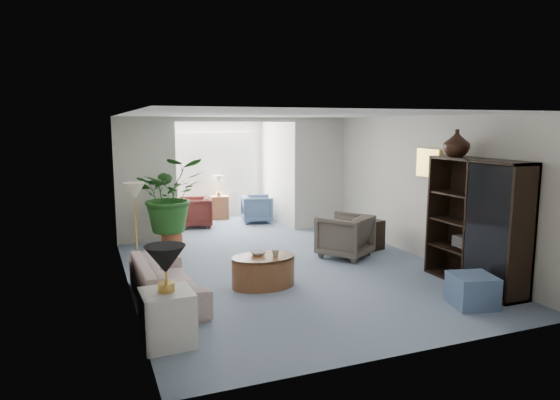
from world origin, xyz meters
name	(u,v)px	position (x,y,z in m)	size (l,w,h in m)	color
floor	(294,273)	(0.00, 0.00, 0.00)	(6.00, 6.00, 0.00)	#8494AE
sunroom_floor	(225,225)	(0.00, 4.10, 0.00)	(2.60, 2.60, 0.00)	#8494AE
back_pier_left	(146,181)	(-1.90, 3.00, 1.25)	(1.20, 0.12, 2.50)	silver
back_pier_right	(319,174)	(1.90, 3.00, 1.25)	(1.20, 0.12, 2.50)	silver
back_header	(238,119)	(0.00, 3.00, 2.45)	(2.60, 0.12, 0.10)	silver
window_pane	(213,162)	(0.00, 5.18, 1.40)	(2.20, 0.02, 1.50)	white
window_blinds	(213,163)	(0.00, 5.15, 1.40)	(2.20, 0.02, 1.50)	white
framed_picture	(429,163)	(2.46, -0.10, 1.70)	(0.04, 0.50, 0.40)	#B5AD91
sofa	(167,281)	(-2.07, -0.50, 0.28)	(1.91, 0.75, 0.56)	beige
end_table	(167,318)	(-2.27, -1.85, 0.30)	(0.54, 0.54, 0.59)	silver
table_lamp	(165,260)	(-2.27, -1.85, 0.94)	(0.44, 0.44, 0.30)	black
floor_lamp	(134,191)	(-2.26, 1.50, 1.25)	(0.36, 0.36, 0.28)	beige
coffee_table	(263,271)	(-0.66, -0.40, 0.23)	(0.95, 0.95, 0.45)	brown
coffee_bowl	(258,253)	(-0.71, -0.30, 0.48)	(0.23, 0.23, 0.06)	white
coffee_cup	(275,254)	(-0.51, -0.50, 0.50)	(0.11, 0.11, 0.10)	#B7B2A0
wingback_chair	(345,236)	(1.24, 0.59, 0.38)	(0.82, 0.84, 0.77)	#665D51
side_table_dark	(370,235)	(1.94, 0.89, 0.28)	(0.47, 0.37, 0.56)	black
entertainment_cabinet	(476,223)	(2.23, -1.51, 0.93)	(0.45, 1.68, 1.87)	black
cabinet_urn	(457,143)	(2.23, -1.01, 2.07)	(0.39, 0.39, 0.41)	black
ottoman	(472,290)	(1.61, -2.16, 0.21)	(0.52, 0.52, 0.42)	slate
plant_pot	(172,240)	(-1.53, 2.38, 0.16)	(0.40, 0.40, 0.32)	#A65030
house_plant	(170,195)	(-1.53, 2.38, 1.03)	(1.28, 1.11, 1.43)	#22541C
sunroom_chair_blue	(257,209)	(0.81, 4.17, 0.33)	(0.70, 0.72, 0.65)	slate
sunroom_chair_maroon	(195,212)	(-0.69, 4.17, 0.34)	(0.73, 0.75, 0.69)	#5A231E
sunroom_table	(219,207)	(0.06, 4.92, 0.29)	(0.47, 0.37, 0.58)	brown
shelf_clutter	(482,236)	(2.18, -1.69, 0.79)	(0.30, 0.93, 0.61)	#3F3C3A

